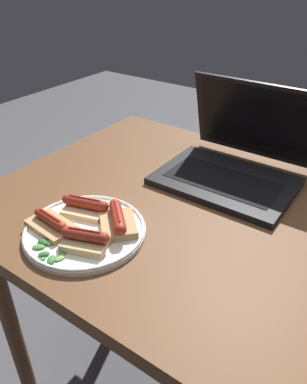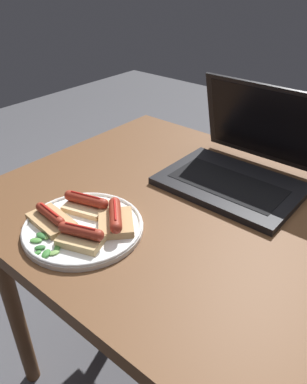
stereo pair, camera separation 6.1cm
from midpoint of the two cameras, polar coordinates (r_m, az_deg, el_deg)
desk at (r=0.94m, az=8.66°, el=-6.87°), size 1.03×0.79×0.73m
laptop at (r=1.01m, az=14.88°, el=3.73°), size 0.35×0.31×0.24m
plate at (r=0.83m, az=-8.60°, el=-5.32°), size 0.26×0.26×0.02m
sausage_toast_left at (r=0.81m, az=-3.66°, el=-4.19°), size 0.12×0.12×0.05m
sausage_toast_middle at (r=0.87m, az=-8.22°, el=-1.70°), size 0.11×0.10×0.04m
sausage_toast_right at (r=0.77m, az=-8.71°, el=-6.63°), size 0.11×0.09×0.04m
sausage_toast_extra at (r=0.84m, az=-13.41°, el=-3.95°), size 0.12×0.08×0.04m
salad_pile at (r=0.79m, az=-14.24°, el=-7.83°), size 0.09×0.06×0.01m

